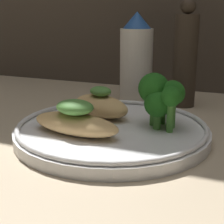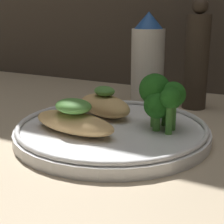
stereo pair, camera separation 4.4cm
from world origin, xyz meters
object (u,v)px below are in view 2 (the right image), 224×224
Objects in this scene: plate at (112,130)px; sauce_bottle at (148,60)px; broccoli_bunch at (163,97)px; pepper_grinder at (197,59)px.

sauce_bottle is at bearing 99.49° from plate.
broccoli_bunch is 0.39× the size of pepper_grinder.
plate is at bearing -105.62° from pepper_grinder.
sauce_bottle is at bearing -180.00° from pepper_grinder.
pepper_grinder reaches higher than broccoli_bunch.
pepper_grinder is at bearing 91.32° from broccoli_bunch.
sauce_bottle is (-3.23, 19.32, 6.56)cm from plate.
broccoli_bunch is 19.10cm from sauce_bottle.
plate is 20.65cm from sauce_bottle.
broccoli_bunch is at bearing 24.22° from plate.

